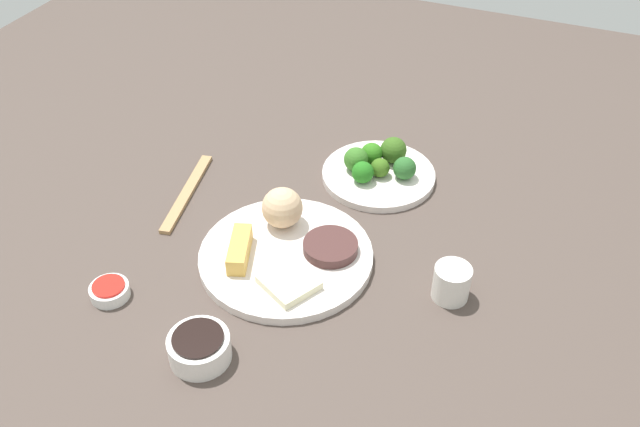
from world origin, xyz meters
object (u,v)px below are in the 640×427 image
at_px(teacup, 452,283).
at_px(chopsticks_pair, 187,193).
at_px(main_plate, 286,256).
at_px(broccoli_plate, 378,175).
at_px(sauce_ramekin_sweet_and_sour, 110,291).
at_px(soy_sauce_bowl, 200,348).

distance_m(teacup, chopsticks_pair, 0.52).
relative_size(main_plate, teacup, 4.94).
height_order(broccoli_plate, sauce_ramekin_sweet_and_sour, sauce_ramekin_sweet_and_sour).
height_order(main_plate, sauce_ramekin_sweet_and_sour, sauce_ramekin_sweet_and_sour).
bearing_deg(chopsticks_pair, sauce_ramekin_sweet_and_sour, -85.07).
distance_m(broccoli_plate, chopsticks_pair, 0.37).
relative_size(main_plate, broccoli_plate, 1.34).
xyz_separation_m(soy_sauce_bowl, teacup, (0.30, 0.26, 0.01)).
bearing_deg(sauce_ramekin_sweet_and_sour, teacup, 22.56).
bearing_deg(sauce_ramekin_sweet_and_sour, chopsticks_pair, 94.93).
bearing_deg(broccoli_plate, sauce_ramekin_sweet_and_sour, -122.41).
bearing_deg(main_plate, soy_sauce_bowl, -97.06).
xyz_separation_m(broccoli_plate, sauce_ramekin_sweet_and_sour, (-0.29, -0.46, 0.00)).
xyz_separation_m(main_plate, teacup, (0.27, 0.02, 0.02)).
height_order(broccoli_plate, chopsticks_pair, broccoli_plate).
bearing_deg(chopsticks_pair, main_plate, -20.29).
relative_size(broccoli_plate, soy_sauce_bowl, 2.40).
distance_m(main_plate, chopsticks_pair, 0.26).
bearing_deg(chopsticks_pair, teacup, -7.28).
bearing_deg(teacup, soy_sauce_bowl, -139.61).
relative_size(sauce_ramekin_sweet_and_sour, chopsticks_pair, 0.27).
height_order(main_plate, broccoli_plate, main_plate).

